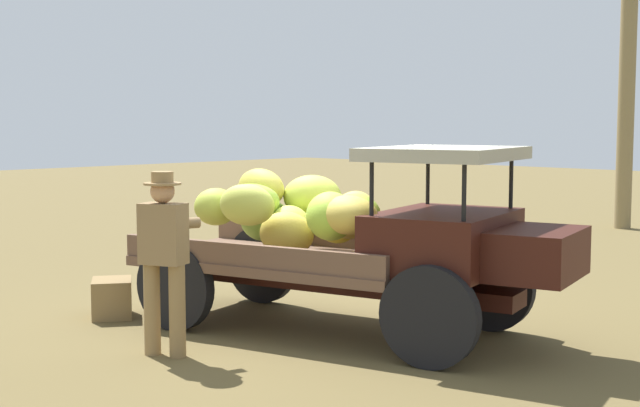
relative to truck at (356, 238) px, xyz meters
name	(u,v)px	position (x,y,z in m)	size (l,w,h in m)	color
ground_plane	(319,323)	(-0.57, 0.04, -0.97)	(60.00, 60.00, 0.00)	brown
truck	(356,238)	(0.00, 0.00, 0.00)	(4.65, 2.61, 1.89)	#37150E
farmer	(164,251)	(-0.69, -1.85, -0.01)	(0.56, 0.53, 1.69)	olive
wooden_crate	(112,298)	(-2.41, -1.31, -0.76)	(0.51, 0.42, 0.42)	olive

